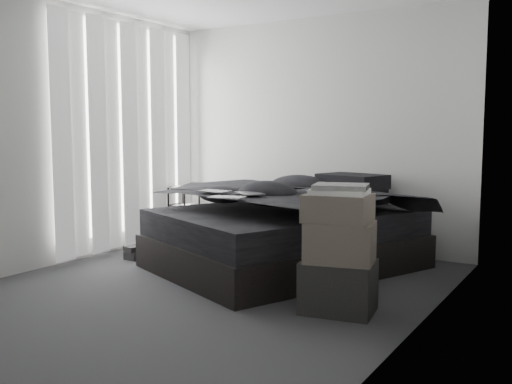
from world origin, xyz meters
The scene contains 23 objects.
floor centered at (0.00, 0.00, 0.00)m, with size 3.60×4.20×0.01m, color #333336.
wall_back centered at (0.00, 2.10, 1.30)m, with size 3.60×0.01×2.60m, color silver.
wall_left centered at (-1.80, 0.00, 1.30)m, with size 0.01×4.20×2.60m, color silver.
wall_right centered at (1.80, 0.00, 1.30)m, with size 0.01×4.20×2.60m, color silver.
window_left centered at (-1.78, 0.90, 1.35)m, with size 0.02×2.00×2.30m, color white.
curtain_left centered at (-1.73, 0.90, 1.28)m, with size 0.06×2.12×2.48m, color white.
bed centered at (0.19, 1.02, 0.16)m, with size 1.78×2.35×0.32m, color black.
mattress centered at (0.19, 1.02, 0.44)m, with size 1.71×2.28×0.25m, color black.
duvet centered at (0.17, 0.97, 0.71)m, with size 1.73×2.00×0.27m, color black.
pillow_lower centered at (0.50, 1.88, 0.65)m, with size 0.71×0.48×0.16m, color black.
pillow_upper centered at (0.56, 1.83, 0.80)m, with size 0.66×0.46×0.15m, color black.
laptop centered at (0.62, 0.90, 0.86)m, with size 0.38×0.24×0.03m, color silver.
comic_a centered at (-0.31, 0.55, 0.85)m, with size 0.30×0.19×0.01m, color black.
comic_b centered at (0.07, 0.58, 0.85)m, with size 0.30×0.19×0.01m, color black.
comic_c centered at (0.07, 0.21, 0.86)m, with size 0.30×0.19×0.01m, color black.
side_stand centered at (-1.56, 1.64, 0.32)m, with size 0.35×0.35×0.64m, color black.
papers centered at (-1.55, 1.63, 0.65)m, with size 0.25×0.18×0.01m, color white.
floor_books centered at (-1.30, 0.52, 0.08)m, with size 0.15×0.22×0.15m, color black.
box_lower centered at (1.21, -0.01, 0.19)m, with size 0.52×0.40×0.38m, color black.
box_mid centered at (1.22, -0.02, 0.53)m, with size 0.48×0.38×0.29m, color #534A41.
box_upper centered at (1.20, -0.01, 0.77)m, with size 0.46×0.37×0.20m, color #534A41.
art_book_white centered at (1.21, -0.01, 0.89)m, with size 0.39×0.31×0.04m, color silver.
art_book_snake centered at (1.22, -0.02, 0.93)m, with size 0.38×0.30×0.04m, color silver.
Camera 1 is at (2.84, -3.81, 1.32)m, focal length 40.00 mm.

